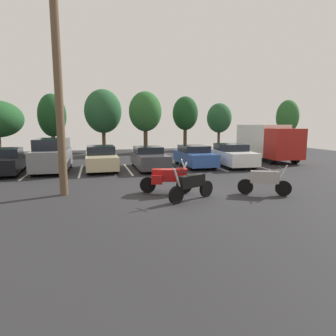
{
  "coord_description": "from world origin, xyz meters",
  "views": [
    {
      "loc": [
        -3.59,
        -11.33,
        2.84
      ],
      "look_at": [
        -0.4,
        1.1,
        0.89
      ],
      "focal_mm": 30.66,
      "sensor_mm": 36.0,
      "label": 1
    }
  ],
  "objects_px": {
    "car_grey": "(52,155)",
    "car_white": "(232,155)",
    "motorcycle_second": "(265,181)",
    "car_charcoal": "(149,158)",
    "car_blue": "(194,156)",
    "motorcycle_touring": "(168,177)",
    "utility_pole": "(58,75)",
    "motorcycle_third": "(192,186)",
    "car_champagne": "(101,158)",
    "car_black": "(4,161)",
    "box_truck": "(267,141)"
  },
  "relations": [
    {
      "from": "motorcycle_touring",
      "to": "car_champagne",
      "type": "height_order",
      "value": "car_champagne"
    },
    {
      "from": "motorcycle_second",
      "to": "car_charcoal",
      "type": "bearing_deg",
      "value": 112.0
    },
    {
      "from": "motorcycle_second",
      "to": "car_blue",
      "type": "height_order",
      "value": "car_blue"
    },
    {
      "from": "car_grey",
      "to": "motorcycle_third",
      "type": "bearing_deg",
      "value": -54.68
    },
    {
      "from": "box_truck",
      "to": "car_charcoal",
      "type": "bearing_deg",
      "value": -167.4
    },
    {
      "from": "car_grey",
      "to": "car_white",
      "type": "xyz_separation_m",
      "value": [
        11.66,
        -0.54,
        -0.25
      ]
    },
    {
      "from": "car_champagne",
      "to": "car_white",
      "type": "distance_m",
      "value": 8.81
    },
    {
      "from": "car_white",
      "to": "box_truck",
      "type": "bearing_deg",
      "value": 29.56
    },
    {
      "from": "car_charcoal",
      "to": "car_white",
      "type": "bearing_deg",
      "value": -1.66
    },
    {
      "from": "motorcycle_second",
      "to": "car_white",
      "type": "distance_m",
      "value": 8.28
    },
    {
      "from": "motorcycle_third",
      "to": "utility_pole",
      "type": "relative_size",
      "value": 0.23
    },
    {
      "from": "car_champagne",
      "to": "car_white",
      "type": "bearing_deg",
      "value": -3.12
    },
    {
      "from": "car_charcoal",
      "to": "car_white",
      "type": "height_order",
      "value": "car_white"
    },
    {
      "from": "car_black",
      "to": "car_charcoal",
      "type": "height_order",
      "value": "car_black"
    },
    {
      "from": "motorcycle_second",
      "to": "utility_pole",
      "type": "bearing_deg",
      "value": 165.48
    },
    {
      "from": "motorcycle_touring",
      "to": "motorcycle_third",
      "type": "bearing_deg",
      "value": -67.17
    },
    {
      "from": "car_blue",
      "to": "utility_pole",
      "type": "xyz_separation_m",
      "value": [
        -7.83,
        -6.25,
        3.99
      ]
    },
    {
      "from": "motorcycle_third",
      "to": "car_black",
      "type": "xyz_separation_m",
      "value": [
        -8.65,
        8.47,
        0.15
      ]
    },
    {
      "from": "motorcycle_touring",
      "to": "car_charcoal",
      "type": "distance_m",
      "value": 6.75
    },
    {
      "from": "motorcycle_touring",
      "to": "car_black",
      "type": "distance_m",
      "value": 10.77
    },
    {
      "from": "motorcycle_touring",
      "to": "car_black",
      "type": "xyz_separation_m",
      "value": [
        -8.08,
        7.12,
        0.04
      ]
    },
    {
      "from": "box_truck",
      "to": "car_grey",
      "type": "bearing_deg",
      "value": -173.27
    },
    {
      "from": "car_grey",
      "to": "utility_pole",
      "type": "bearing_deg",
      "value": -79.02
    },
    {
      "from": "utility_pole",
      "to": "motorcycle_third",
      "type": "bearing_deg",
      "value": -23.68
    },
    {
      "from": "motorcycle_touring",
      "to": "car_white",
      "type": "xyz_separation_m",
      "value": [
        6.24,
        6.57,
        0.07
      ]
    },
    {
      "from": "motorcycle_second",
      "to": "motorcycle_third",
      "type": "distance_m",
      "value": 3.14
    },
    {
      "from": "car_black",
      "to": "box_truck",
      "type": "distance_m",
      "value": 18.68
    },
    {
      "from": "car_blue",
      "to": "box_truck",
      "type": "height_order",
      "value": "box_truck"
    },
    {
      "from": "motorcycle_touring",
      "to": "motorcycle_second",
      "type": "distance_m",
      "value": 3.93
    },
    {
      "from": "car_black",
      "to": "car_champagne",
      "type": "relative_size",
      "value": 1.09
    },
    {
      "from": "car_grey",
      "to": "car_white",
      "type": "bearing_deg",
      "value": -2.63
    },
    {
      "from": "motorcycle_second",
      "to": "car_champagne",
      "type": "bearing_deg",
      "value": 126.82
    },
    {
      "from": "car_champagne",
      "to": "box_truck",
      "type": "xyz_separation_m",
      "value": [
        13.05,
        1.93,
        0.8
      ]
    },
    {
      "from": "motorcycle_touring",
      "to": "car_white",
      "type": "bearing_deg",
      "value": 46.48
    },
    {
      "from": "box_truck",
      "to": "motorcycle_touring",
      "type": "bearing_deg",
      "value": -139.44
    },
    {
      "from": "car_blue",
      "to": "motorcycle_touring",
      "type": "bearing_deg",
      "value": -117.54
    },
    {
      "from": "motorcycle_second",
      "to": "car_charcoal",
      "type": "relative_size",
      "value": 0.41
    },
    {
      "from": "motorcycle_third",
      "to": "car_grey",
      "type": "relative_size",
      "value": 0.48
    },
    {
      "from": "motorcycle_third",
      "to": "utility_pole",
      "type": "xyz_separation_m",
      "value": [
        -4.76,
        2.09,
        4.14
      ]
    },
    {
      "from": "car_black",
      "to": "car_charcoal",
      "type": "xyz_separation_m",
      "value": [
        8.53,
        -0.38,
        -0.02
      ]
    },
    {
      "from": "motorcycle_second",
      "to": "car_black",
      "type": "distance_m",
      "value": 14.49
    },
    {
      "from": "motorcycle_touring",
      "to": "car_charcoal",
      "type": "height_order",
      "value": "car_charcoal"
    },
    {
      "from": "motorcycle_second",
      "to": "motorcycle_third",
      "type": "xyz_separation_m",
      "value": [
        -3.14,
        -0.04,
        -0.0
      ]
    },
    {
      "from": "car_grey",
      "to": "motorcycle_second",
      "type": "bearing_deg",
      "value": -42.67
    },
    {
      "from": "car_charcoal",
      "to": "car_blue",
      "type": "distance_m",
      "value": 3.2
    },
    {
      "from": "motorcycle_second",
      "to": "car_white",
      "type": "xyz_separation_m",
      "value": [
        2.54,
        7.88,
        0.18
      ]
    },
    {
      "from": "car_charcoal",
      "to": "car_white",
      "type": "distance_m",
      "value": 5.79
    },
    {
      "from": "motorcycle_touring",
      "to": "car_champagne",
      "type": "xyz_separation_m",
      "value": [
        -2.56,
        7.05,
        0.05
      ]
    },
    {
      "from": "car_black",
      "to": "car_grey",
      "type": "height_order",
      "value": "car_grey"
    },
    {
      "from": "utility_pole",
      "to": "motorcycle_second",
      "type": "bearing_deg",
      "value": -14.52
    }
  ]
}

